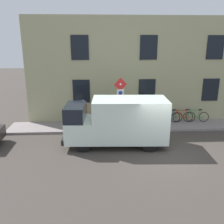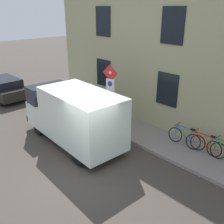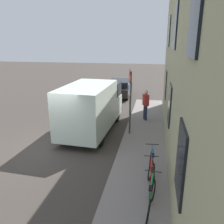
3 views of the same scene
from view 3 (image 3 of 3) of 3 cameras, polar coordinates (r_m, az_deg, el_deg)
ground_plane at (r=10.40m, az=-13.99°, el=-8.66°), size 80.00×80.00×0.00m
sidewalk_slab at (r=9.52m, az=7.43°, el=-10.33°), size 1.95×17.63×0.14m
building_facade at (r=8.56m, az=17.30°, el=9.60°), size 0.75×15.63×6.85m
sign_post_stacked at (r=10.67m, az=4.44°, el=4.94°), size 0.20×0.55×3.04m
delivery_van at (r=11.50m, az=-5.04°, el=1.43°), size 2.26×5.42×2.50m
parked_hatchback at (r=19.33m, az=1.96°, el=6.12°), size 1.81×4.03×1.38m
bicycle_green at (r=6.52m, az=9.61°, el=-20.26°), size 0.46×1.71×0.89m
bicycle_red at (r=7.23m, az=9.80°, el=-16.07°), size 0.46×1.72×0.89m
bicycle_blue at (r=7.98m, az=9.96°, el=-12.64°), size 0.46×1.71×0.89m
pedestrian at (r=13.04m, az=8.40°, el=2.01°), size 0.39×0.47×1.72m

